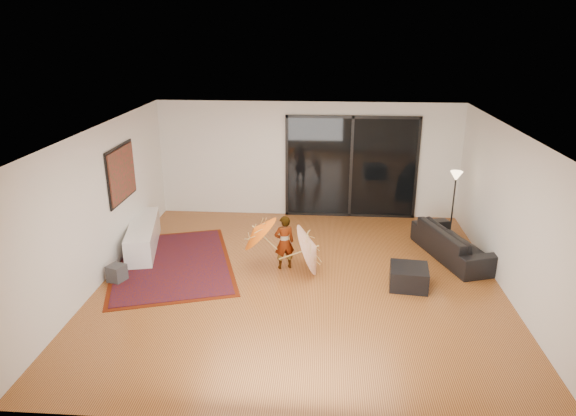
# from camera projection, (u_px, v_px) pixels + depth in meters

# --- Properties ---
(floor) EXTENTS (7.00, 7.00, 0.00)m
(floor) POSITION_uv_depth(u_px,v_px,m) (300.00, 282.00, 9.12)
(floor) COLOR #AD682F
(floor) RESTS_ON ground
(ceiling) EXTENTS (7.00, 7.00, 0.00)m
(ceiling) POSITION_uv_depth(u_px,v_px,m) (302.00, 132.00, 8.22)
(ceiling) COLOR white
(ceiling) RESTS_ON wall_back
(wall_back) EXTENTS (7.00, 0.00, 7.00)m
(wall_back) POSITION_uv_depth(u_px,v_px,m) (308.00, 160.00, 11.96)
(wall_back) COLOR silver
(wall_back) RESTS_ON floor
(wall_front) EXTENTS (7.00, 0.00, 7.00)m
(wall_front) POSITION_uv_depth(u_px,v_px,m) (284.00, 324.00, 5.38)
(wall_front) COLOR silver
(wall_front) RESTS_ON floor
(wall_left) EXTENTS (0.00, 7.00, 7.00)m
(wall_left) POSITION_uv_depth(u_px,v_px,m) (100.00, 206.00, 8.91)
(wall_left) COLOR silver
(wall_left) RESTS_ON floor
(wall_right) EXTENTS (0.00, 7.00, 7.00)m
(wall_right) POSITION_uv_depth(u_px,v_px,m) (513.00, 216.00, 8.43)
(wall_right) COLOR silver
(wall_right) RESTS_ON floor
(sliding_door) EXTENTS (3.06, 0.07, 2.40)m
(sliding_door) POSITION_uv_depth(u_px,v_px,m) (351.00, 167.00, 11.91)
(sliding_door) COLOR black
(sliding_door) RESTS_ON wall_back
(painting) EXTENTS (0.04, 1.28, 1.08)m
(painting) POSITION_uv_depth(u_px,v_px,m) (122.00, 174.00, 9.75)
(painting) COLOR black
(painting) RESTS_ON wall_left
(media_console) EXTENTS (0.93, 2.06, 0.55)m
(media_console) POSITION_uv_depth(u_px,v_px,m) (143.00, 236.00, 10.39)
(media_console) COLOR white
(media_console) RESTS_ON floor
(speaker) EXTENTS (0.35, 0.35, 0.31)m
(speaker) POSITION_uv_depth(u_px,v_px,m) (117.00, 273.00, 9.09)
(speaker) COLOR #424244
(speaker) RESTS_ON floor
(persian_rug) EXTENTS (3.04, 3.62, 0.02)m
(persian_rug) POSITION_uv_depth(u_px,v_px,m) (171.00, 264.00, 9.80)
(persian_rug) COLOR #551907
(persian_rug) RESTS_ON floor
(sofa) EXTENTS (1.41, 2.21, 0.60)m
(sofa) POSITION_uv_depth(u_px,v_px,m) (454.00, 243.00, 10.02)
(sofa) COLOR black
(sofa) RESTS_ON floor
(ottoman) EXTENTS (0.71, 0.71, 0.37)m
(ottoman) POSITION_uv_depth(u_px,v_px,m) (409.00, 277.00, 8.91)
(ottoman) COLOR black
(ottoman) RESTS_ON floor
(floor_lamp) EXTENTS (0.25, 0.25, 1.48)m
(floor_lamp) POSITION_uv_depth(u_px,v_px,m) (455.00, 186.00, 10.64)
(floor_lamp) COLOR black
(floor_lamp) RESTS_ON floor
(child) EXTENTS (0.44, 0.36, 1.04)m
(child) POSITION_uv_depth(u_px,v_px,m) (284.00, 242.00, 9.49)
(child) COLOR #999999
(child) RESTS_ON floor
(parasol_orange) EXTENTS (0.70, 0.81, 0.87)m
(parasol_orange) POSITION_uv_depth(u_px,v_px,m) (254.00, 232.00, 9.41)
(parasol_orange) COLOR orange
(parasol_orange) RESTS_ON child
(parasol_white) EXTENTS (0.54, 0.97, 0.97)m
(parasol_white) POSITION_uv_depth(u_px,v_px,m) (317.00, 247.00, 9.31)
(parasol_white) COLOR silver
(parasol_white) RESTS_ON floor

